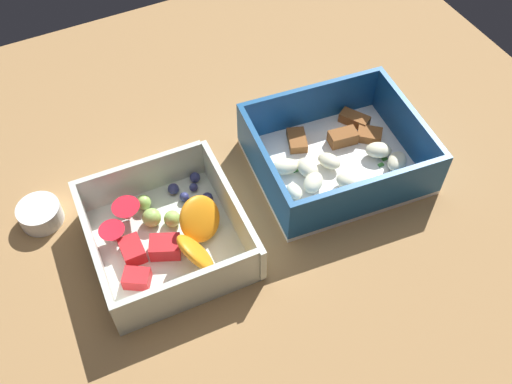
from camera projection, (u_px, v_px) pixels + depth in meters
The scene contains 4 objects.
table_surface at pixel (268, 215), 61.55cm from camera, with size 80.00×80.00×2.00cm, color #9E7547.
pasta_container at pixel (336, 156), 62.89cm from camera, with size 18.95×16.51×5.88cm.
fruit_bowl at pixel (166, 234), 56.66cm from camera, with size 14.90×15.60×5.32cm.
paper_cup_liner at pixel (40, 214), 59.09cm from camera, with size 4.38×4.38×2.10cm, color white.
Camera 1 is at (-17.16, -31.73, 50.95)cm, focal length 40.67 mm.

